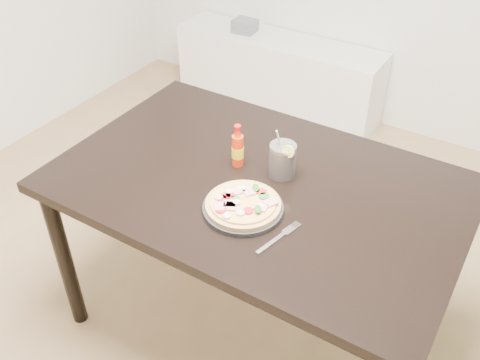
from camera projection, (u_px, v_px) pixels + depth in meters
The scene contains 8 objects.
dining_table at pixel (258, 199), 1.89m from camera, with size 1.40×0.90×0.75m.
plate at pixel (243, 208), 1.71m from camera, with size 0.26×0.26×0.02m, color black.
pizza at pixel (243, 203), 1.70m from camera, with size 0.24×0.24×0.03m.
hot_sauce_bottle at pixel (238, 150), 1.88m from camera, with size 0.05×0.05×0.16m.
cola_cup at pixel (282, 161), 1.84m from camera, with size 0.10×0.09×0.18m.
fork at pixel (280, 237), 1.62m from camera, with size 0.06×0.19×0.00m.
media_console at pixel (278, 74), 3.59m from camera, with size 1.40×0.34×0.50m, color white.
cd_stack at pixel (245, 26), 3.51m from camera, with size 0.14×0.12×0.08m.
Camera 1 is at (0.71, -0.86, 1.87)m, focal length 40.00 mm.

